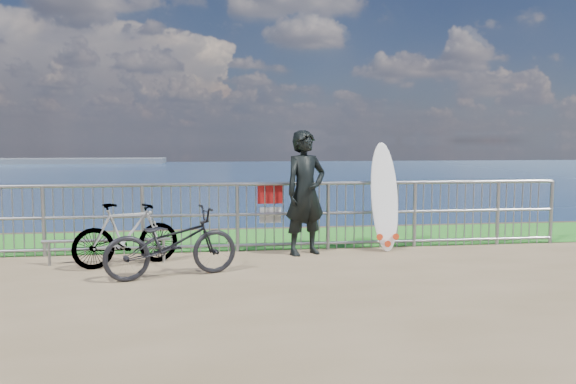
{
  "coord_description": "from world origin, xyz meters",
  "views": [
    {
      "loc": [
        -0.91,
        -7.46,
        1.8
      ],
      "look_at": [
        0.28,
        1.2,
        1.0
      ],
      "focal_mm": 35.0,
      "sensor_mm": 36.0,
      "label": 1
    }
  ],
  "objects": [
    {
      "name": "seascape",
      "position": [
        -43.75,
        147.49,
        -4.03
      ],
      "size": [
        260.0,
        260.0,
        5.0
      ],
      "color": "brown",
      "rests_on": "ground"
    },
    {
      "name": "railing",
      "position": [
        0.02,
        1.6,
        0.58
      ],
      "size": [
        10.06,
        0.1,
        1.13
      ],
      "color": "gray",
      "rests_on": "ground"
    },
    {
      "name": "surfboard",
      "position": [
        1.9,
        1.39,
        0.82
      ],
      "size": [
        0.5,
        0.45,
        1.79
      ],
      "color": "silver",
      "rests_on": "ground"
    },
    {
      "name": "bike_rack",
      "position": [
        -2.43,
        0.9,
        0.31
      ],
      "size": [
        1.82,
        0.05,
        0.38
      ],
      "color": "gray",
      "rests_on": "ground"
    },
    {
      "name": "surfer",
      "position": [
        0.56,
        1.23,
        0.98
      ],
      "size": [
        0.85,
        0.72,
        1.96
      ],
      "primitive_type": "imported",
      "rotation": [
        0.0,
        0.0,
        0.42
      ],
      "color": "black",
      "rests_on": "ground"
    },
    {
      "name": "grass_strip",
      "position": [
        0.0,
        2.7,
        0.01
      ],
      "size": [
        120.0,
        120.0,
        0.0
      ],
      "primitive_type": "plane",
      "color": "#227921",
      "rests_on": "ground"
    },
    {
      "name": "bicycle_near",
      "position": [
        -1.44,
        -0.02,
        0.46
      ],
      "size": [
        1.86,
        1.09,
        0.92
      ],
      "primitive_type": "imported",
      "rotation": [
        0.0,
        0.0,
        1.86
      ],
      "color": "black",
      "rests_on": "ground"
    },
    {
      "name": "bicycle_far",
      "position": [
        -2.13,
        0.76,
        0.46
      ],
      "size": [
        1.57,
        1.02,
        0.92
      ],
      "primitive_type": "imported",
      "rotation": [
        0.0,
        0.0,
        1.99
      ],
      "color": "black",
      "rests_on": "ground"
    }
  ]
}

